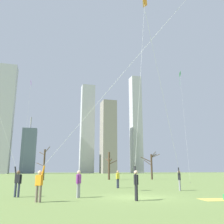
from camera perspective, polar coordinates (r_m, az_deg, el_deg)
ground_plane at (r=16.11m, az=5.99°, el=-19.00°), size 400.00×400.00×0.00m
kite_flyer_foreground_left_white at (r=13.70m, az=-6.40°, el=-3.73°), size 11.79×4.67×16.41m
kite_flyer_foreground_right_orange at (r=17.12m, az=6.35°, el=0.20°), size 5.11×8.76×20.07m
kite_flyer_midfield_center_red at (r=17.43m, az=-22.47°, el=-9.25°), size 6.14×1.91×15.48m
kite_flyer_far_back_blue at (r=20.84m, az=14.36°, el=-10.48°), size 7.23×8.23×14.39m
bystander_watching_nearby at (r=24.44m, az=1.34°, el=-14.98°), size 0.39×0.39×1.62m
bystander_strolling_midfield at (r=16.01m, az=-7.69°, el=-15.74°), size 0.34×0.45×1.62m
distant_kite_drifting_left_purple at (r=43.49m, az=-18.29°, el=4.89°), size 0.60×2.99×16.45m
distant_kite_high_overhead_green at (r=43.53m, az=15.51°, el=6.96°), size 2.77×4.99×18.29m
picnic_spot at (r=16.09m, az=24.18°, el=-17.63°), size 1.99×1.66×0.31m
bare_tree_center at (r=45.19m, az=-15.38°, el=-11.33°), size 2.17×2.81×5.64m
bare_tree_leftmost at (r=48.29m, az=9.01°, el=-11.89°), size 3.02×2.69×5.07m
bare_tree_rightmost at (r=46.68m, az=-0.64°, el=-12.05°), size 2.14×2.55×4.97m
skyline_short_annex at (r=152.09m, az=-18.63°, el=-8.45°), size 7.99×9.53×32.48m
skyline_mid_tower_left at (r=147.85m, az=-24.06°, el=-1.11°), size 11.94×7.76×59.85m
skyline_mid_tower_right at (r=150.08m, az=-0.87°, el=-5.63°), size 8.45×9.63×43.38m
skyline_wide_slab at (r=158.01m, az=-5.72°, el=-3.66°), size 8.37×6.47×55.91m
skyline_tall_tower at (r=171.13m, az=5.52°, el=-2.60°), size 6.96×7.17×66.52m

